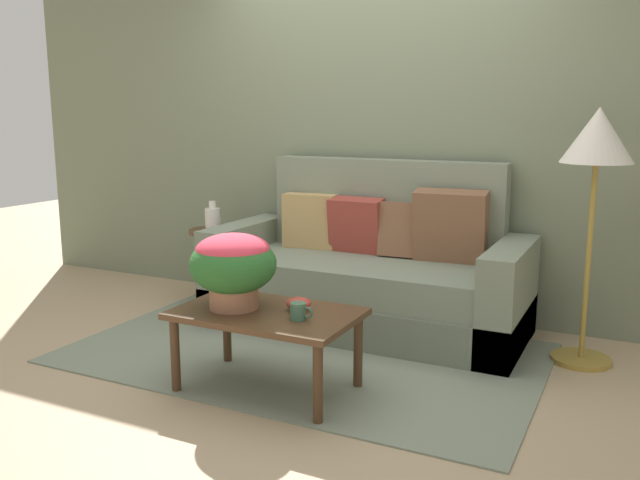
{
  "coord_description": "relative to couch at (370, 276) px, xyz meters",
  "views": [
    {
      "loc": [
        1.8,
        -3.23,
        1.45
      ],
      "look_at": [
        0.1,
        0.2,
        0.71
      ],
      "focal_mm": 37.59,
      "sensor_mm": 36.0,
      "label": 1
    }
  ],
  "objects": [
    {
      "name": "ground_plane",
      "position": [
        -0.15,
        -0.86,
        -0.35
      ],
      "size": [
        14.0,
        14.0,
        0.0
      ],
      "primitive_type": "plane",
      "color": "tan"
    },
    {
      "name": "wall_back",
      "position": [
        -0.15,
        0.48,
        1.01
      ],
      "size": [
        6.4,
        0.12,
        2.72
      ],
      "primitive_type": "cube",
      "color": "slate",
      "rests_on": "ground"
    },
    {
      "name": "area_rug",
      "position": [
        -0.15,
        -0.68,
        -0.35
      ],
      "size": [
        2.77,
        1.7,
        0.01
      ],
      "primitive_type": "cube",
      "color": "gray",
      "rests_on": "ground"
    },
    {
      "name": "couch",
      "position": [
        0.0,
        0.0,
        0.0
      ],
      "size": [
        2.1,
        0.91,
        1.12
      ],
      "color": "#626B59",
      "rests_on": "ground"
    },
    {
      "name": "coffee_table",
      "position": [
        -0.07,
        -1.24,
        0.03
      ],
      "size": [
        0.94,
        0.58,
        0.43
      ],
      "color": "#442D1B",
      "rests_on": "ground"
    },
    {
      "name": "side_table",
      "position": [
        -1.3,
        0.02,
        0.04
      ],
      "size": [
        0.36,
        0.36,
        0.56
      ],
      "color": "#4C331E",
      "rests_on": "ground"
    },
    {
      "name": "floor_lamp",
      "position": [
        1.37,
        -0.07,
        0.87
      ],
      "size": [
        0.39,
        0.39,
        1.47
      ],
      "color": "olive",
      "rests_on": "ground"
    },
    {
      "name": "potted_plant",
      "position": [
        -0.25,
        -1.27,
        0.32
      ],
      "size": [
        0.45,
        0.45,
        0.39
      ],
      "color": "#A36B4C",
      "rests_on": "coffee_table"
    },
    {
      "name": "coffee_mug",
      "position": [
        0.15,
        -1.3,
        0.13
      ],
      "size": [
        0.12,
        0.08,
        0.09
      ],
      "color": "#3D664C",
      "rests_on": "coffee_table"
    },
    {
      "name": "snack_bowl",
      "position": [
        0.07,
        -1.15,
        0.12
      ],
      "size": [
        0.13,
        0.13,
        0.07
      ],
      "color": "#B2382D",
      "rests_on": "coffee_table"
    },
    {
      "name": "table_vase",
      "position": [
        -1.28,
        0.0,
        0.3
      ],
      "size": [
        0.12,
        0.12,
        0.22
      ],
      "color": "silver",
      "rests_on": "side_table"
    }
  ]
}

